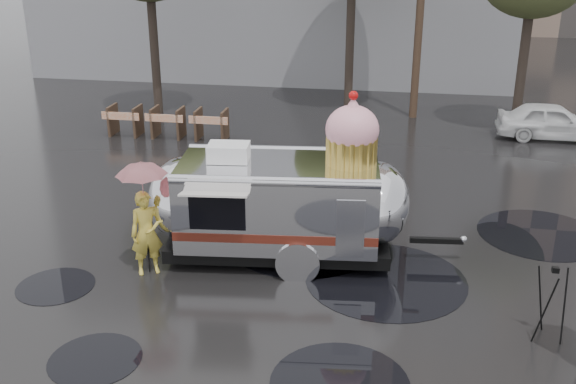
# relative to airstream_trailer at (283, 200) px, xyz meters

# --- Properties ---
(ground) EXTENTS (120.00, 120.00, 0.00)m
(ground) POSITION_rel_airstream_trailer_xyz_m (0.22, -2.05, -1.29)
(ground) COLOR black
(ground) RESTS_ON ground
(puddles) EXTENTS (11.96, 8.71, 0.01)m
(puddles) POSITION_rel_airstream_trailer_xyz_m (1.68, -0.46, -1.29)
(puddles) COLOR black
(puddles) RESTS_ON ground
(barricade_row) EXTENTS (4.30, 0.80, 1.00)m
(barricade_row) POSITION_rel_airstream_trailer_xyz_m (-5.33, 7.92, -0.77)
(barricade_row) COLOR #473323
(barricade_row) RESTS_ON ground
(airstream_trailer) EXTENTS (6.81, 3.03, 3.68)m
(airstream_trailer) POSITION_rel_airstream_trailer_xyz_m (0.00, 0.00, 0.00)
(airstream_trailer) COLOR silver
(airstream_trailer) RESTS_ON ground
(person_left) EXTENTS (0.75, 0.68, 1.75)m
(person_left) POSITION_rel_airstream_trailer_xyz_m (-2.54, -1.20, -0.42)
(person_left) COLOR yellow
(person_left) RESTS_ON ground
(umbrella_pink) EXTENTS (1.22, 1.22, 2.38)m
(umbrella_pink) POSITION_rel_airstream_trailer_xyz_m (-2.54, -1.20, 0.67)
(umbrella_pink) COLOR #D6878E
(umbrella_pink) RESTS_ON ground
(tripod) EXTENTS (0.50, 0.57, 1.38)m
(tripod) POSITION_rel_airstream_trailer_xyz_m (4.98, -2.29, -0.50)
(tripod) COLOR black
(tripod) RESTS_ON ground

